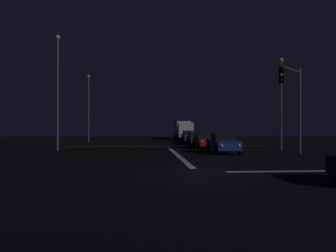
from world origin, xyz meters
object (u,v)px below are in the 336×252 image
at_px(sedan_silver, 189,136).
at_px(box_truck, 183,129).
at_px(streetlamp_right_near, 281,96).
at_px(streetlamp_left_far, 88,103).
at_px(sedan_blue, 223,143).
at_px(traffic_signal_ne, 293,94).
at_px(sedan_red, 205,140).
at_px(sedan_green, 196,138).
at_px(sedan_gray, 190,137).
at_px(streetlamp_left_near, 58,85).

xyz_separation_m(sedan_silver, box_truck, (0.01, 7.36, 0.91)).
xyz_separation_m(streetlamp_right_near, streetlamp_left_far, (-20.20, 16.00, 0.38)).
height_order(sedan_silver, streetlamp_right_near, streetlamp_right_near).
xyz_separation_m(sedan_blue, traffic_signal_ne, (4.56, -2.55, 3.68)).
height_order(sedan_silver, streetlamp_left_far, streetlamp_left_far).
relative_size(sedan_red, streetlamp_left_far, 0.47).
height_order(sedan_green, traffic_signal_ne, traffic_signal_ne).
bearing_deg(box_truck, traffic_signal_ne, -82.74).
bearing_deg(box_truck, sedan_gray, -92.75).
xyz_separation_m(box_truck, traffic_signal_ne, (4.24, -33.26, 2.77)).
distance_m(sedan_silver, streetlamp_left_far, 15.40).
relative_size(traffic_signal_ne, streetlamp_left_far, 0.71).
distance_m(sedan_red, sedan_green, 6.19).
bearing_deg(sedan_gray, box_truck, 87.25).
bearing_deg(box_truck, sedan_blue, -90.60).
xyz_separation_m(sedan_red, streetlamp_left_far, (-13.63, 13.18, 4.49)).
bearing_deg(traffic_signal_ne, sedan_blue, 150.79).
bearing_deg(sedan_silver, sedan_red, -92.15).
height_order(box_truck, streetlamp_right_near, streetlamp_right_near).
bearing_deg(sedan_red, sedan_silver, 87.85).
bearing_deg(traffic_signal_ne, sedan_silver, 99.30).
bearing_deg(box_truck, streetlamp_left_near, -117.80).
distance_m(sedan_red, streetlamp_right_near, 8.26).
xyz_separation_m(sedan_blue, streetlamp_right_near, (6.26, 3.66, 4.12)).
distance_m(sedan_gray, streetlamp_left_near, 20.41).
bearing_deg(sedan_gray, sedan_silver, 83.57).
distance_m(sedan_blue, traffic_signal_ne, 6.39).
distance_m(sedan_silver, box_truck, 7.41).
xyz_separation_m(sedan_green, box_truck, (0.55, 18.04, 0.91)).
distance_m(sedan_gray, sedan_silver, 5.40).
distance_m(traffic_signal_ne, streetlamp_left_far, 28.91).
relative_size(sedan_silver, streetlamp_right_near, 0.51).
height_order(sedan_green, streetlamp_left_near, streetlamp_left_near).
bearing_deg(streetlamp_right_near, sedan_green, 125.75).
distance_m(traffic_signal_ne, streetlamp_right_near, 6.45).
height_order(streetlamp_left_near, streetlamp_right_near, streetlamp_left_near).
bearing_deg(streetlamp_left_near, box_truck, 62.20).
bearing_deg(sedan_blue, streetlamp_left_far, 125.35).
bearing_deg(streetlamp_right_near, streetlamp_left_far, 141.62).
relative_size(box_truck, traffic_signal_ne, 1.26).
height_order(box_truck, traffic_signal_ne, traffic_signal_ne).
height_order(sedan_red, box_truck, box_truck).
bearing_deg(streetlamp_left_far, streetlamp_right_near, -38.38).
bearing_deg(sedan_silver, sedan_gray, -96.43).
bearing_deg(sedan_gray, traffic_signal_ne, -76.71).
relative_size(sedan_blue, sedan_green, 1.00).
height_order(sedan_gray, streetlamp_left_near, streetlamp_left_near).
height_order(box_truck, streetlamp_left_near, streetlamp_left_near).
bearing_deg(sedan_blue, sedan_red, 92.81).
height_order(sedan_red, streetlamp_left_near, streetlamp_left_near).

